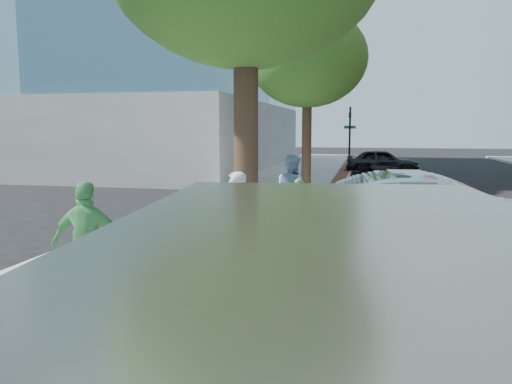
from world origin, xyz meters
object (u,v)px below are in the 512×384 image
(person_green, at_px, (88,244))
(sedan_silver, at_px, (432,219))
(person_gray, at_px, (235,222))
(bg_car, at_px, (382,161))
(parking_meter, at_px, (298,202))
(person_officer, at_px, (291,192))

(person_green, bearing_deg, sedan_silver, -149.48)
(person_gray, relative_size, sedan_silver, 0.32)
(person_gray, xyz_separation_m, bg_car, (2.97, 21.20, -0.29))
(parking_meter, xyz_separation_m, person_officer, (-0.54, 2.81, -0.18))
(person_green, distance_m, bg_car, 23.63)
(person_gray, height_order, person_officer, person_officer)
(parking_meter, relative_size, person_gray, 0.89)
(person_green, xyz_separation_m, bg_car, (4.45, 23.20, -0.30))
(person_green, relative_size, bg_car, 0.41)
(parking_meter, bearing_deg, bg_car, 84.23)
(person_officer, xyz_separation_m, bg_car, (2.58, 17.45, -0.34))
(sedan_silver, xyz_separation_m, bg_car, (-0.36, 19.39, -0.15))
(person_officer, bearing_deg, bg_car, -66.97)
(bg_car, bearing_deg, person_gray, 170.63)
(parking_meter, xyz_separation_m, person_green, (-2.41, -2.94, -0.22))
(person_gray, height_order, sedan_silver, person_gray)
(sedan_silver, bearing_deg, parking_meter, 105.63)
(person_officer, bearing_deg, sedan_silver, 178.05)
(person_officer, height_order, person_green, person_officer)
(person_officer, bearing_deg, person_green, 103.43)
(person_green, bearing_deg, bg_car, -108.71)
(person_gray, relative_size, person_officer, 0.94)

